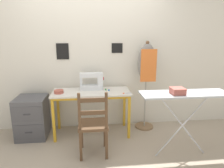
{
  "coord_description": "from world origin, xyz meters",
  "views": [
    {
      "loc": [
        -0.0,
        -2.86,
        1.63
      ],
      "look_at": [
        0.33,
        0.24,
        0.86
      ],
      "focal_mm": 32.0,
      "sensor_mm": 36.0,
      "label": 1
    }
  ],
  "objects_px": {
    "thread_spool_near_machine": "(106,89)",
    "dress_form": "(147,68)",
    "thread_spool_mid_table": "(109,90)",
    "scissors": "(126,93)",
    "sewing_machine": "(93,82)",
    "ironing_board": "(185,96)",
    "filing_cabinet": "(33,117)",
    "fabric_bowl": "(59,92)",
    "storage_box": "(178,91)",
    "wooden_chair": "(93,125)"
  },
  "relations": [
    {
      "from": "thread_spool_near_machine",
      "to": "dress_form",
      "type": "height_order",
      "value": "dress_form"
    },
    {
      "from": "thread_spool_near_machine",
      "to": "thread_spool_mid_table",
      "type": "xyz_separation_m",
      "value": [
        0.05,
        -0.05,
        -0.0
      ]
    },
    {
      "from": "scissors",
      "to": "sewing_machine",
      "type": "bearing_deg",
      "value": 149.75
    },
    {
      "from": "thread_spool_mid_table",
      "to": "ironing_board",
      "type": "xyz_separation_m",
      "value": [
        0.93,
        -0.75,
        0.09
      ]
    },
    {
      "from": "thread_spool_mid_table",
      "to": "filing_cabinet",
      "type": "distance_m",
      "value": 1.32
    },
    {
      "from": "thread_spool_near_machine",
      "to": "dress_form",
      "type": "bearing_deg",
      "value": 7.15
    },
    {
      "from": "thread_spool_mid_table",
      "to": "dress_form",
      "type": "height_order",
      "value": "dress_form"
    },
    {
      "from": "fabric_bowl",
      "to": "dress_form",
      "type": "relative_size",
      "value": 0.1
    },
    {
      "from": "fabric_bowl",
      "to": "storage_box",
      "type": "bearing_deg",
      "value": -24.96
    },
    {
      "from": "sewing_machine",
      "to": "storage_box",
      "type": "bearing_deg",
      "value": -40.89
    },
    {
      "from": "filing_cabinet",
      "to": "dress_form",
      "type": "bearing_deg",
      "value": 3.59
    },
    {
      "from": "fabric_bowl",
      "to": "storage_box",
      "type": "distance_m",
      "value": 1.77
    },
    {
      "from": "sewing_machine",
      "to": "thread_spool_mid_table",
      "type": "height_order",
      "value": "sewing_machine"
    },
    {
      "from": "fabric_bowl",
      "to": "filing_cabinet",
      "type": "relative_size",
      "value": 0.22
    },
    {
      "from": "fabric_bowl",
      "to": "wooden_chair",
      "type": "height_order",
      "value": "wooden_chair"
    },
    {
      "from": "dress_form",
      "to": "storage_box",
      "type": "distance_m",
      "value": 0.95
    },
    {
      "from": "sewing_machine",
      "to": "thread_spool_near_machine",
      "type": "height_order",
      "value": "sewing_machine"
    },
    {
      "from": "fabric_bowl",
      "to": "wooden_chair",
      "type": "xyz_separation_m",
      "value": [
        0.52,
        -0.57,
        -0.32
      ]
    },
    {
      "from": "wooden_chair",
      "to": "ironing_board",
      "type": "relative_size",
      "value": 0.8
    },
    {
      "from": "fabric_bowl",
      "to": "dress_form",
      "type": "distance_m",
      "value": 1.5
    },
    {
      "from": "thread_spool_near_machine",
      "to": "storage_box",
      "type": "relative_size",
      "value": 0.2
    },
    {
      "from": "thread_spool_near_machine",
      "to": "thread_spool_mid_table",
      "type": "height_order",
      "value": "thread_spool_near_machine"
    },
    {
      "from": "sewing_machine",
      "to": "ironing_board",
      "type": "height_order",
      "value": "sewing_machine"
    },
    {
      "from": "sewing_machine",
      "to": "dress_form",
      "type": "xyz_separation_m",
      "value": [
        0.91,
        0.01,
        0.22
      ]
    },
    {
      "from": "thread_spool_near_machine",
      "to": "dress_form",
      "type": "relative_size",
      "value": 0.02
    },
    {
      "from": "wooden_chair",
      "to": "filing_cabinet",
      "type": "distance_m",
      "value": 1.17
    },
    {
      "from": "dress_form",
      "to": "storage_box",
      "type": "height_order",
      "value": "dress_form"
    },
    {
      "from": "thread_spool_mid_table",
      "to": "ironing_board",
      "type": "distance_m",
      "value": 1.2
    },
    {
      "from": "fabric_bowl",
      "to": "scissors",
      "type": "distance_m",
      "value": 1.05
    },
    {
      "from": "fabric_bowl",
      "to": "storage_box",
      "type": "xyz_separation_m",
      "value": [
        1.6,
        -0.74,
        0.17
      ]
    },
    {
      "from": "scissors",
      "to": "wooden_chair",
      "type": "bearing_deg",
      "value": -138.86
    },
    {
      "from": "sewing_machine",
      "to": "thread_spool_mid_table",
      "type": "xyz_separation_m",
      "value": [
        0.26,
        -0.13,
        -0.12
      ]
    },
    {
      "from": "dress_form",
      "to": "ironing_board",
      "type": "xyz_separation_m",
      "value": [
        0.27,
        -0.89,
        -0.24
      ]
    },
    {
      "from": "thread_spool_near_machine",
      "to": "wooden_chair",
      "type": "bearing_deg",
      "value": -108.69
    },
    {
      "from": "thread_spool_near_machine",
      "to": "wooden_chair",
      "type": "xyz_separation_m",
      "value": [
        -0.23,
        -0.67,
        -0.31
      ]
    },
    {
      "from": "fabric_bowl",
      "to": "sewing_machine",
      "type": "bearing_deg",
      "value": 18.09
    },
    {
      "from": "scissors",
      "to": "dress_form",
      "type": "height_order",
      "value": "dress_form"
    },
    {
      "from": "thread_spool_near_machine",
      "to": "storage_box",
      "type": "height_order",
      "value": "storage_box"
    },
    {
      "from": "thread_spool_near_machine",
      "to": "dress_form",
      "type": "xyz_separation_m",
      "value": [
        0.7,
        0.09,
        0.34
      ]
    },
    {
      "from": "filing_cabinet",
      "to": "storage_box",
      "type": "relative_size",
      "value": 3.9
    },
    {
      "from": "storage_box",
      "to": "fabric_bowl",
      "type": "bearing_deg",
      "value": 155.04
    },
    {
      "from": "thread_spool_near_machine",
      "to": "thread_spool_mid_table",
      "type": "relative_size",
      "value": 1.11
    },
    {
      "from": "filing_cabinet",
      "to": "ironing_board",
      "type": "height_order",
      "value": "ironing_board"
    },
    {
      "from": "filing_cabinet",
      "to": "dress_form",
      "type": "distance_m",
      "value": 2.06
    },
    {
      "from": "sewing_machine",
      "to": "scissors",
      "type": "bearing_deg",
      "value": -30.25
    },
    {
      "from": "filing_cabinet",
      "to": "storage_box",
      "type": "height_order",
      "value": "storage_box"
    },
    {
      "from": "scissors",
      "to": "dress_form",
      "type": "relative_size",
      "value": 0.09
    },
    {
      "from": "dress_form",
      "to": "filing_cabinet",
      "type": "bearing_deg",
      "value": -176.41
    },
    {
      "from": "filing_cabinet",
      "to": "dress_form",
      "type": "xyz_separation_m",
      "value": [
        1.91,
        0.12,
        0.76
      ]
    },
    {
      "from": "sewing_machine",
      "to": "filing_cabinet",
      "type": "bearing_deg",
      "value": -173.63
    }
  ]
}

